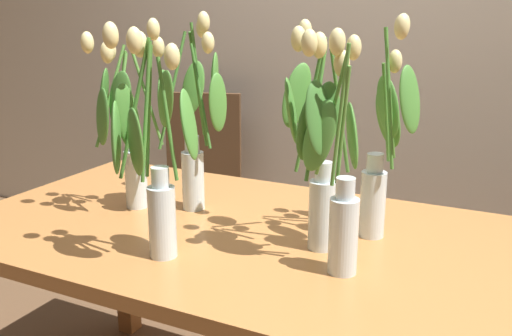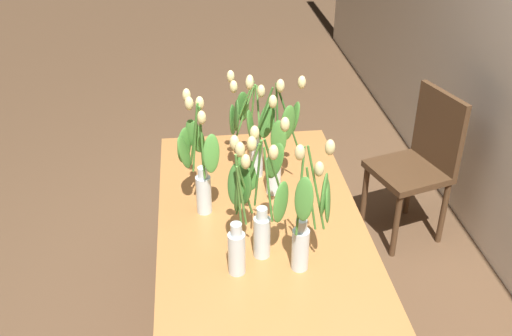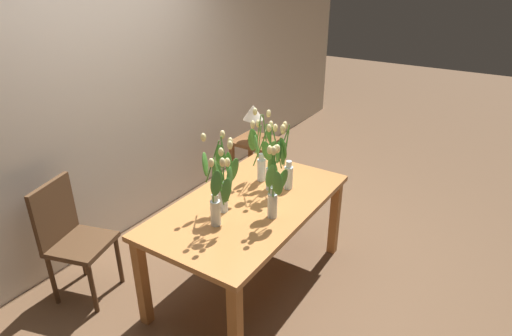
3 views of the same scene
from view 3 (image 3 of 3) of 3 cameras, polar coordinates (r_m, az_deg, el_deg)
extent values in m
plane|color=brown|center=(3.57, -0.86, -14.94)|extent=(18.00, 18.00, 0.00)
cube|color=silver|center=(3.85, -19.80, 9.56)|extent=(9.00, 0.10, 2.70)
cube|color=#B7753D|center=(3.15, -0.95, -4.92)|extent=(1.60, 0.90, 0.04)
cube|color=#B7753D|center=(2.72, -2.76, -20.74)|extent=(0.07, 0.07, 0.70)
cube|color=#B7753D|center=(3.75, 10.44, -6.51)|extent=(0.07, 0.07, 0.70)
cube|color=#B7753D|center=(3.12, -14.94, -14.50)|extent=(0.07, 0.07, 0.70)
cube|color=#B7753D|center=(4.05, 0.27, -3.45)|extent=(0.07, 0.07, 0.70)
cylinder|color=silver|center=(3.27, 1.91, -1.44)|extent=(0.07, 0.07, 0.18)
cylinder|color=silver|center=(3.22, 1.94, 0.39)|extent=(0.04, 0.04, 0.05)
cylinder|color=silver|center=(3.29, 1.91, -1.90)|extent=(0.06, 0.06, 0.11)
cylinder|color=#478433|center=(3.13, 2.81, 2.70)|extent=(0.02, 0.10, 0.31)
ellipsoid|color=#F4E093|center=(3.05, 3.60, 5.28)|extent=(0.04, 0.04, 0.06)
ellipsoid|color=#4C8E38|center=(3.15, 3.71, 1.95)|extent=(0.11, 0.04, 0.18)
cylinder|color=#478433|center=(3.12, 1.83, 2.72)|extent=(0.06, 0.03, 0.32)
ellipsoid|color=#F4E093|center=(3.04, 1.75, 5.34)|extent=(0.04, 0.04, 0.06)
ellipsoid|color=#4C8E38|center=(3.08, 2.17, 2.31)|extent=(0.05, 0.12, 0.18)
cylinder|color=#478433|center=(3.20, 1.97, 3.06)|extent=(0.05, 0.04, 0.30)
ellipsoid|color=#F4E093|center=(3.17, 2.00, 5.81)|extent=(0.04, 0.04, 0.06)
ellipsoid|color=#4C8E38|center=(3.26, 1.44, 2.29)|extent=(0.08, 0.09, 0.18)
cylinder|color=#478433|center=(3.14, 0.70, 2.99)|extent=(0.09, 0.10, 0.32)
ellipsoid|color=#F4E093|center=(3.07, -0.44, 5.83)|extent=(0.04, 0.04, 0.06)
ellipsoid|color=#4C8E38|center=(3.10, 0.07, 2.91)|extent=(0.09, 0.10, 0.18)
cylinder|color=silver|center=(3.30, 4.35, -1.29)|extent=(0.07, 0.07, 0.18)
cylinder|color=silver|center=(3.25, 4.42, 0.52)|extent=(0.04, 0.04, 0.05)
cylinder|color=silver|center=(3.31, 4.33, -1.76)|extent=(0.06, 0.06, 0.11)
cylinder|color=#56933D|center=(3.17, 4.09, 2.99)|extent=(0.04, 0.03, 0.32)
ellipsoid|color=#F4E093|center=(3.10, 3.90, 5.69)|extent=(0.04, 0.04, 0.06)
ellipsoid|color=#427F33|center=(3.13, 3.72, 2.62)|extent=(0.08, 0.09, 0.17)
cylinder|color=#56933D|center=(3.19, 3.95, 2.67)|extent=(0.04, 0.04, 0.28)
ellipsoid|color=#F4E093|center=(3.13, 3.62, 4.99)|extent=(0.04, 0.04, 0.06)
ellipsoid|color=#427F33|center=(3.15, 3.31, 2.66)|extent=(0.08, 0.07, 0.18)
cylinder|color=#56933D|center=(3.16, 3.45, 2.83)|extent=(0.09, 0.07, 0.30)
ellipsoid|color=#F4E093|center=(3.08, 2.58, 5.37)|extent=(0.04, 0.04, 0.06)
ellipsoid|color=#427F33|center=(3.13, 2.96, 2.12)|extent=(0.08, 0.07, 0.18)
cylinder|color=silver|center=(2.85, -5.42, -5.99)|extent=(0.07, 0.07, 0.18)
cylinder|color=silver|center=(2.79, -5.52, -3.98)|extent=(0.04, 0.04, 0.05)
cylinder|color=silver|center=(2.87, -5.40, -6.50)|extent=(0.06, 0.06, 0.11)
cylinder|color=#56933D|center=(2.77, -5.06, -0.95)|extent=(0.09, 0.02, 0.28)
ellipsoid|color=#F4E093|center=(2.74, -4.70, 2.15)|extent=(0.04, 0.04, 0.06)
ellipsoid|color=#427F33|center=(2.81, -5.12, -0.58)|extent=(0.05, 0.10, 0.18)
cylinder|color=#56933D|center=(2.70, -5.76, -1.80)|extent=(0.05, 0.03, 0.28)
ellipsoid|color=#F4E093|center=(2.62, -5.99, 0.71)|extent=(0.04, 0.04, 0.06)
ellipsoid|color=#427F33|center=(2.65, -5.35, -2.05)|extent=(0.08, 0.08, 0.18)
cylinder|color=#56933D|center=(2.70, -4.62, -1.75)|extent=(0.02, 0.10, 0.27)
ellipsoid|color=#F4E093|center=(2.62, -3.83, 0.76)|extent=(0.04, 0.04, 0.06)
ellipsoid|color=#427F33|center=(2.70, -3.57, -1.55)|extent=(0.10, 0.03, 0.18)
cylinder|color=#56933D|center=(2.67, -4.98, -1.80)|extent=(0.05, 0.11, 0.29)
ellipsoid|color=#F4E093|center=(2.56, -4.50, 0.76)|extent=(0.04, 0.04, 0.06)
ellipsoid|color=#427F33|center=(2.67, -3.98, -2.99)|extent=(0.10, 0.05, 0.18)
cylinder|color=silver|center=(3.41, 0.74, -0.26)|extent=(0.07, 0.07, 0.18)
cylinder|color=silver|center=(3.36, 0.75, 1.51)|extent=(0.04, 0.04, 0.05)
cylinder|color=silver|center=(3.42, 0.73, -0.71)|extent=(0.06, 0.06, 0.11)
cylinder|color=#478433|center=(3.31, 1.27, 4.32)|extent=(0.05, 0.03, 0.35)
ellipsoid|color=#F4E093|center=(3.26, 1.69, 7.28)|extent=(0.04, 0.04, 0.06)
ellipsoid|color=#4C8E38|center=(3.35, 1.66, 4.64)|extent=(0.08, 0.08, 0.17)
cylinder|color=#478433|center=(3.34, 0.47, 3.69)|extent=(0.03, 0.05, 0.26)
ellipsoid|color=#F4E093|center=(3.31, 0.27, 5.95)|extent=(0.04, 0.04, 0.06)
ellipsoid|color=#4C8E38|center=(3.35, -0.32, 4.00)|extent=(0.11, 0.07, 0.18)
cylinder|color=#478433|center=(3.33, 0.27, 4.48)|extent=(0.04, 0.08, 0.35)
ellipsoid|color=#F4E093|center=(3.30, -0.13, 7.54)|extent=(0.04, 0.04, 0.06)
ellipsoid|color=#4C8E38|center=(3.37, -0.54, 3.54)|extent=(0.11, 0.04, 0.18)
cylinder|color=silver|center=(2.92, 2.21, -5.00)|extent=(0.07, 0.07, 0.18)
cylinder|color=silver|center=(2.87, 2.25, -3.02)|extent=(0.04, 0.04, 0.05)
cylinder|color=silver|center=(2.94, 2.20, -5.50)|extent=(0.06, 0.06, 0.11)
cylinder|color=#478433|center=(2.77, 2.59, -0.39)|extent=(0.03, 0.04, 0.33)
ellipsoid|color=#F4E093|center=(2.69, 2.86, 2.57)|extent=(0.04, 0.04, 0.06)
ellipsoid|color=#4C8E38|center=(2.78, 3.50, -1.69)|extent=(0.09, 0.09, 0.18)
cylinder|color=#478433|center=(2.78, 1.99, -0.46)|extent=(0.04, 0.01, 0.31)
ellipsoid|color=#F4E093|center=(2.70, 1.84, 2.43)|extent=(0.04, 0.04, 0.06)
ellipsoid|color=#4C8E38|center=(2.74, 1.95, -1.09)|extent=(0.03, 0.11, 0.18)
cylinder|color=#478433|center=(2.75, 2.32, -0.54)|extent=(0.08, 0.05, 0.33)
ellipsoid|color=#F4E093|center=(2.64, 2.39, 2.33)|extent=(0.04, 0.04, 0.06)
ellipsoid|color=#4C8E38|center=(2.74, 2.90, -2.04)|extent=(0.06, 0.09, 0.18)
cylinder|color=#478433|center=(2.82, 2.48, -0.29)|extent=(0.04, 0.02, 0.29)
ellipsoid|color=#F4E093|center=(2.78, 2.66, 2.54)|extent=(0.04, 0.04, 0.06)
ellipsoid|color=#4C8E38|center=(2.87, 2.24, -0.11)|extent=(0.06, 0.08, 0.18)
cylinder|color=silver|center=(3.00, -4.43, -4.24)|extent=(0.07, 0.07, 0.18)
cylinder|color=silver|center=(2.94, -4.50, -2.30)|extent=(0.04, 0.04, 0.05)
cylinder|color=silver|center=(3.01, -4.41, -4.74)|extent=(0.06, 0.06, 0.11)
cylinder|color=#3D752D|center=(2.89, -5.82, 0.81)|extent=(0.03, 0.12, 0.33)
ellipsoid|color=#F4E093|center=(2.85, -7.03, 4.08)|extent=(0.04, 0.04, 0.06)
ellipsoid|color=#4C8E38|center=(2.89, -6.79, 0.49)|extent=(0.09, 0.06, 0.18)
cylinder|color=#3D752D|center=(2.89, -4.47, 1.01)|extent=(0.04, 0.02, 0.36)
ellipsoid|color=#F4E093|center=(2.83, -4.49, 4.47)|extent=(0.04, 0.04, 0.06)
ellipsoid|color=#4C8E38|center=(2.93, -4.78, 1.57)|extent=(0.05, 0.08, 0.17)
cylinder|color=#3D752D|center=(2.90, -3.92, 0.55)|extent=(0.08, 0.03, 0.30)
ellipsoid|color=#F4E093|center=(2.86, -3.46, 3.53)|extent=(0.04, 0.04, 0.06)
ellipsoid|color=#4C8E38|center=(2.95, -3.63, 0.66)|extent=(0.04, 0.07, 0.17)
cylinder|color=#3D752D|center=(2.82, -3.97, 0.20)|extent=(0.05, 0.10, 0.33)
ellipsoid|color=#F4E093|center=(2.71, -3.49, 3.08)|extent=(0.04, 0.04, 0.06)
ellipsoid|color=#4C8E38|center=(2.81, -3.03, -0.28)|extent=(0.11, 0.07, 0.18)
cube|color=#4C331E|center=(3.45, -22.26, -9.38)|extent=(0.50, 0.50, 0.04)
cylinder|color=#4C331E|center=(3.60, -17.83, -11.60)|extent=(0.04, 0.04, 0.43)
cylinder|color=#4C331E|center=(3.39, -20.95, -14.78)|extent=(0.04, 0.04, 0.43)
cylinder|color=#4C331E|center=(3.78, -22.24, -10.42)|extent=(0.04, 0.04, 0.43)
cylinder|color=#4C331E|center=(3.58, -25.49, -13.32)|extent=(0.04, 0.04, 0.43)
cube|color=#4C331E|center=(3.43, -25.36, -5.28)|extent=(0.39, 0.15, 0.46)
cube|color=brown|center=(4.77, -0.09, 3.62)|extent=(0.44, 0.44, 0.04)
cube|color=brown|center=(4.65, 0.62, -0.74)|extent=(0.04, 0.04, 0.51)
cube|color=brown|center=(4.94, 2.96, 0.91)|extent=(0.04, 0.04, 0.51)
cube|color=brown|center=(4.84, -3.20, 0.34)|extent=(0.04, 0.04, 0.51)
cube|color=brown|center=(5.12, -0.72, 1.87)|extent=(0.04, 0.04, 0.51)
cylinder|color=olive|center=(4.76, -0.37, 3.92)|extent=(0.12, 0.12, 0.02)
cylinder|color=olive|center=(4.72, -0.38, 5.27)|extent=(0.02, 0.02, 0.22)
cone|color=#F2E5C6|center=(4.66, -0.38, 7.46)|extent=(0.22, 0.22, 0.16)
cylinder|color=beige|center=(4.83, 1.41, 4.61)|extent=(0.06, 0.06, 0.07)
camera|label=1|loc=(3.12, 26.76, 4.14)|focal=38.80mm
camera|label=2|loc=(4.57, 18.58, 24.06)|focal=41.85mm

